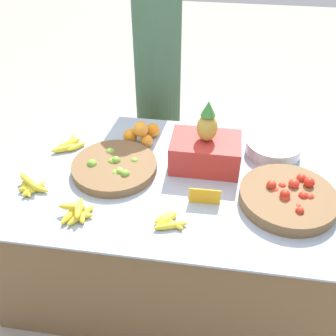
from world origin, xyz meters
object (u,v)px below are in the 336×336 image
at_px(metal_bowl, 273,147).
at_px(produce_crate, 206,149).
at_px(vendor_person, 158,89).
at_px(price_sign, 205,196).
at_px(tomato_basket, 288,198).
at_px(lime_bowl, 114,167).

xyz_separation_m(metal_bowl, produce_crate, (-0.36, -0.17, 0.06)).
height_order(produce_crate, vendor_person, vendor_person).
distance_m(price_sign, produce_crate, 0.30).
relative_size(price_sign, produce_crate, 0.39).
distance_m(metal_bowl, vendor_person, 0.95).
bearing_deg(tomato_basket, produce_crate, 150.07).
xyz_separation_m(produce_crate, vendor_person, (-0.38, 0.76, -0.07)).
height_order(tomato_basket, vendor_person, vendor_person).
distance_m(lime_bowl, tomato_basket, 0.86).
distance_m(lime_bowl, vendor_person, 0.88).
xyz_separation_m(lime_bowl, price_sign, (0.48, -0.17, 0.02)).
height_order(tomato_basket, price_sign, tomato_basket).
relative_size(metal_bowl, vendor_person, 0.17).
bearing_deg(produce_crate, price_sign, -85.64).
height_order(lime_bowl, price_sign, price_sign).
bearing_deg(tomato_basket, vendor_person, 128.19).
height_order(lime_bowl, produce_crate, produce_crate).
bearing_deg(tomato_basket, metal_bowl, 96.31).
relative_size(tomato_basket, metal_bowl, 1.52).
height_order(lime_bowl, tomato_basket, tomato_basket).
bearing_deg(price_sign, vendor_person, 109.41).
bearing_deg(produce_crate, tomato_basket, -29.93).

